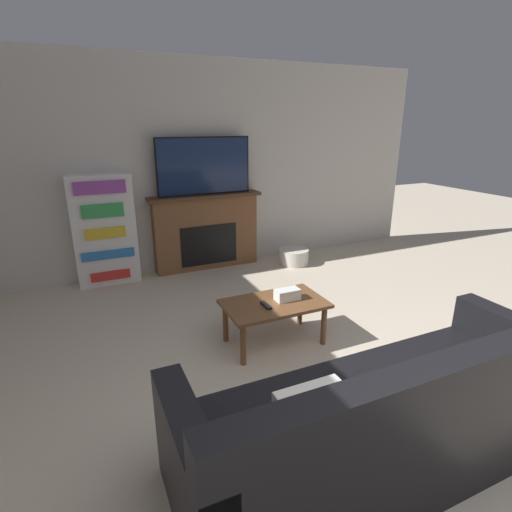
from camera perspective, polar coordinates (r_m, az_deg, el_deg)
wall_back at (r=5.47m, az=-7.49°, el=12.44°), size 6.66×0.06×2.70m
fireplace at (r=5.47m, az=-7.12°, el=3.53°), size 1.51×0.28×1.02m
tv at (r=5.29m, az=-7.44°, el=12.61°), size 1.24×0.03×0.73m
couch at (r=2.59m, az=18.11°, el=-21.53°), size 2.44×0.88×0.88m
coffee_table at (r=3.60m, az=2.66°, el=-7.41°), size 0.91×0.54×0.40m
tissue_box at (r=3.61m, az=4.50°, el=-5.50°), size 0.22×0.12×0.10m
remote_control at (r=3.48m, az=1.42°, el=-7.07°), size 0.04×0.15×0.02m
bookshelf at (r=5.19m, az=-20.83°, el=3.48°), size 0.72×0.29×1.35m
storage_basket at (r=5.70m, az=5.43°, el=-0.07°), size 0.42×0.42×0.21m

